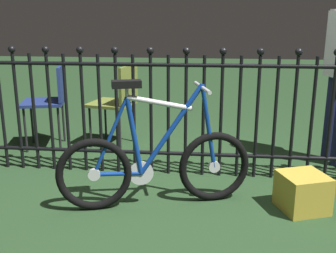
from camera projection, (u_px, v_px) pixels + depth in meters
name	position (u px, v px, depth m)	size (l,w,h in m)	color
ground_plane	(175.00, 205.00, 3.05)	(20.00, 20.00, 0.00)	#223D21
iron_fence	(174.00, 109.00, 3.49)	(4.16, 0.07, 1.14)	black
bicycle	(155.00, 164.00, 2.98)	(1.38, 0.51, 0.93)	black
chair_navy	(51.00, 97.00, 4.25)	(0.50, 0.50, 0.85)	black
chair_olive	(119.00, 98.00, 4.29)	(0.51, 0.51, 0.85)	black
display_crate	(303.00, 192.00, 2.95)	(0.31, 0.31, 0.27)	#B29933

